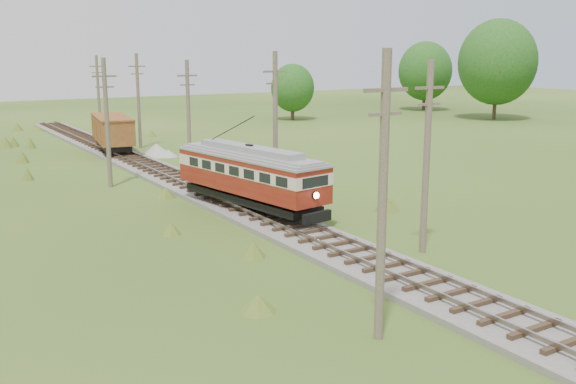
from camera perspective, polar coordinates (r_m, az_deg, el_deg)
railbed_main at (r=41.07m, az=-7.09°, el=-0.06°), size 3.60×96.00×0.57m
streetcar at (r=35.71m, az=-3.43°, el=1.76°), size 4.21×11.04×4.99m
gondola at (r=59.69m, az=-15.33°, el=5.27°), size 4.13×8.93×2.86m
gravel_pile at (r=57.68m, az=-11.47°, el=3.65°), size 3.08×3.26×1.12m
utility_pole_r_2 at (r=28.92m, az=12.22°, el=3.14°), size 1.60×0.30×8.60m
utility_pole_r_3 at (r=39.18m, az=-1.13°, el=6.02°), size 1.60×0.30×9.00m
utility_pole_r_4 at (r=50.72m, az=-8.84°, el=6.93°), size 1.60×0.30×8.40m
utility_pole_r_5 at (r=62.98m, az=-13.16°, el=7.98°), size 1.60×0.30×8.90m
utility_pole_r_6 at (r=75.36m, az=-16.50°, el=8.37°), size 1.60×0.30×8.70m
utility_pole_l_a at (r=19.56m, az=8.41°, el=-0.36°), size 1.60×0.30×9.00m
utility_pole_l_b at (r=44.48m, az=-15.80°, el=6.03°), size 1.60×0.30×8.60m
tree_right_4 at (r=92.98m, az=18.13°, el=10.91°), size 10.50×10.50×13.53m
tree_right_5 at (r=105.51m, az=12.10°, el=10.47°), size 8.40×8.40×10.82m
tree_mid_b at (r=88.03m, az=0.41°, el=9.24°), size 5.88×5.88×7.57m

